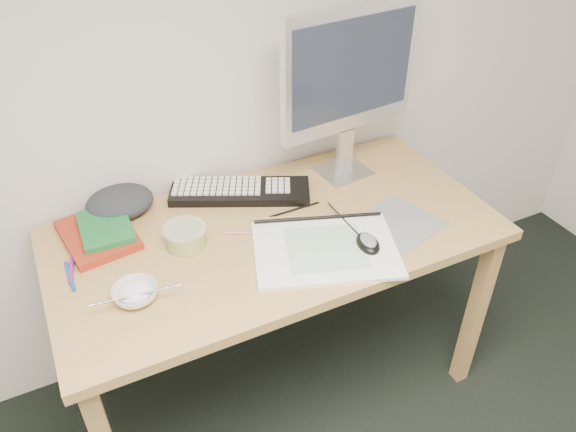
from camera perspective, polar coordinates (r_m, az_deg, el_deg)
name	(u,v)px	position (r m, az deg, el deg)	size (l,w,h in m)	color
desk	(276,249)	(1.82, -1.25, -3.42)	(1.40, 0.70, 0.75)	tan
mousepad	(398,224)	(1.83, 11.09, -0.77)	(0.24, 0.22, 0.00)	slate
sketchpad	(325,249)	(1.69, 3.83, -3.41)	(0.43, 0.30, 0.01)	white
keyboard	(240,191)	(1.93, -4.88, 2.51)	(0.47, 0.15, 0.03)	black
monitor	(350,75)	(1.89, 6.31, 14.06)	(0.51, 0.18, 0.60)	silver
mouse	(368,240)	(1.70, 8.15, -2.48)	(0.06, 0.10, 0.04)	black
rice_bowl	(135,294)	(1.58, -15.24, -7.64)	(0.12, 0.12, 0.04)	silver
chopsticks	(136,295)	(1.55, -15.22, -7.77)	(0.02, 0.02, 0.23)	#B3B3B6
fruit_tub	(186,237)	(1.72, -10.37, -2.08)	(0.13, 0.13, 0.06)	#E3CE50
book_red	(98,235)	(1.83, -18.76, -1.82)	(0.20, 0.26, 0.03)	maroon
book_green	(105,227)	(1.81, -18.08, -1.06)	(0.15, 0.20, 0.02)	#18612C
cloth_lump	(120,202)	(1.91, -16.72, 1.35)	(0.18, 0.15, 0.08)	#222429
pencil_pink	(257,233)	(1.76, -3.12, -1.69)	(0.01, 0.01, 0.20)	#D46A9D
pencil_tan	(276,218)	(1.82, -1.27, -0.16)	(0.01, 0.01, 0.16)	tan
pencil_black	(294,210)	(1.85, 0.66, 0.65)	(0.01, 0.01, 0.18)	black
marker_blue	(70,276)	(1.71, -21.29, -5.72)	(0.01, 0.01, 0.13)	#1B4192
marker_orange	(78,254)	(1.79, -20.57, -3.61)	(0.01, 0.01, 0.12)	#C47317
marker_purple	(72,267)	(1.74, -21.14, -4.89)	(0.01, 0.01, 0.14)	#6D2380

